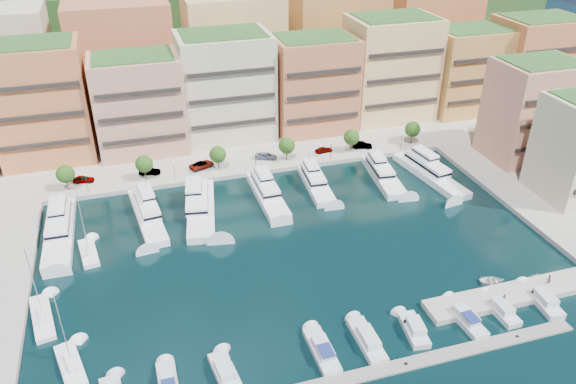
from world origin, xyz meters
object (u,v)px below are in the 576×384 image
at_px(lamppost_2, 255,158).
at_px(cruiser_2, 225,373).
at_px(cruiser_5, 367,341).
at_px(cruiser_7, 464,318).
at_px(sailboat_0, 71,366).
at_px(car_2, 202,165).
at_px(person_0, 504,299).
at_px(tree_2, 218,154).
at_px(cruiser_4, 322,351).
at_px(cruiser_6, 414,330).
at_px(car_3, 266,156).
at_px(cruiser_9, 543,300).
at_px(sailboat_1, 42,318).
at_px(tree_5, 413,129).
at_px(car_0, 83,179).
at_px(tender_2, 492,281).
at_px(car_5, 362,145).
at_px(cruiser_8, 500,310).
at_px(lamppost_0, 86,180).
at_px(tender_3, 535,276).
at_px(tree_0, 65,174).
at_px(lamppost_1, 174,169).
at_px(person_1, 549,279).
at_px(yacht_2, 200,205).
at_px(yacht_4, 315,183).
at_px(yacht_6, 428,171).
at_px(lamppost_4, 402,138).
at_px(yacht_0, 60,228).
at_px(tree_3, 287,146).
at_px(tree_1, 144,164).
at_px(yacht_3, 267,192).
at_px(sailboat_2, 89,254).
at_px(car_1, 150,171).
at_px(yacht_5, 382,173).
at_px(car_4, 324,150).
at_px(tree_4, 352,137).
at_px(lamppost_3, 331,148).

distance_m(lamppost_2, cruiser_2, 58.76).
xyz_separation_m(cruiser_5, cruiser_7, (15.99, -0.02, 0.02)).
xyz_separation_m(sailboat_0, car_2, (26.77, 52.45, 1.49)).
relative_size(sailboat_0, person_0, 7.44).
bearing_deg(cruiser_2, person_0, 1.02).
relative_size(tree_2, cruiser_4, 0.63).
bearing_deg(cruiser_6, car_3, 96.14).
distance_m(cruiser_9, sailboat_1, 77.64).
height_order(cruiser_4, sailboat_0, sailboat_0).
xyz_separation_m(tree_2, cruiser_4, (3.67, -58.12, -4.17)).
distance_m(tree_5, cruiser_6, 65.45).
bearing_deg(car_0, tender_2, -117.43).
bearing_deg(car_5, cruiser_8, -163.35).
distance_m(lamppost_0, tender_3, 87.56).
bearing_deg(car_3, cruiser_5, -161.12).
xyz_separation_m(tree_0, cruiser_4, (35.67, -58.12, -4.17)).
bearing_deg(cruiser_4, lamppost_2, 85.56).
relative_size(cruiser_6, sailboat_1, 0.57).
height_order(lamppost_0, lamppost_1, same).
bearing_deg(person_1, car_2, -45.38).
relative_size(yacht_2, cruiser_4, 2.51).
relative_size(lamppost_0, lamppost_2, 1.00).
bearing_deg(person_0, yacht_4, -22.99).
distance_m(lamppost_2, cruiser_5, 55.96).
distance_m(tree_5, yacht_6, 15.64).
xyz_separation_m(cruiser_6, car_5, (17.27, 59.04, 1.23)).
relative_size(tree_0, lamppost_4, 1.35).
distance_m(yacht_0, cruiser_6, 66.81).
height_order(lamppost_0, car_0, lamppost_0).
bearing_deg(tree_3, tree_1, 180.00).
xyz_separation_m(lamppost_0, lamppost_1, (18.00, 0.00, 0.00)).
distance_m(yacht_6, cruiser_7, 46.86).
height_order(yacht_3, person_1, yacht_3).
distance_m(yacht_0, car_5, 70.38).
xyz_separation_m(lamppost_0, car_5, (63.38, 3.26, -2.05)).
xyz_separation_m(sailboat_2, car_1, (12.97, 26.05, 1.44)).
height_order(tree_2, yacht_5, tree_2).
xyz_separation_m(yacht_2, cruiser_4, (10.20, -43.47, -0.64)).
height_order(lamppost_2, cruiser_4, lamppost_2).
relative_size(lamppost_2, lamppost_4, 1.00).
relative_size(sailboat_1, car_3, 2.65).
height_order(tree_3, car_4, tree_3).
bearing_deg(tree_4, yacht_3, -151.34).
bearing_deg(lamppost_1, car_4, 6.01).
relative_size(car_2, car_5, 1.21).
bearing_deg(yacht_6, lamppost_0, 170.20).
relative_size(lamppost_0, lamppost_1, 1.00).
bearing_deg(cruiser_7, tender_2, 35.19).
bearing_deg(cruiser_9, sailboat_1, 165.96).
xyz_separation_m(lamppost_3, sailboat_2, (-54.00, -21.63, -3.51)).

